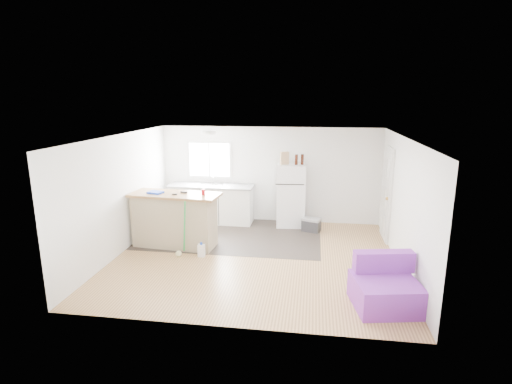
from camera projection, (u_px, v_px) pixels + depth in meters
room at (255, 199)px, 7.68m from camera, size 5.51×5.01×2.41m
vinyl_zone at (232, 235)px, 9.26m from camera, size 4.05×2.50×0.00m
window at (209, 160)px, 10.21m from camera, size 1.18×0.06×0.98m
interior_door at (387, 194)px, 8.83m from camera, size 0.11×0.92×2.10m
ceiling_fixture at (209, 132)px, 8.73m from camera, size 0.30×0.30×0.07m
kitchen_cabinets at (211, 203)px, 10.13m from camera, size 2.16×0.70×1.24m
peninsula at (175, 220)px, 8.47m from camera, size 1.93×0.88×1.15m
refrigerator at (290, 195)px, 9.78m from camera, size 0.73×0.70×1.54m
cooler at (311, 225)px, 9.47m from camera, size 0.49×0.41×0.33m
purple_seat at (385, 288)px, 6.08m from camera, size 1.08×1.04×0.77m
cleaner_jug at (201, 250)px, 7.97m from camera, size 0.14×0.10×0.30m
mop at (181, 245)px, 7.98m from camera, size 0.27×0.31×1.17m
red_cup at (203, 192)px, 8.22m from camera, size 0.09×0.09×0.12m
blue_tray at (155, 192)px, 8.36m from camera, size 0.34×0.29×0.04m
tool_a at (184, 192)px, 8.38m from camera, size 0.15×0.09×0.03m
tool_b at (175, 194)px, 8.22m from camera, size 0.10×0.05×0.03m
cardboard_box at (285, 158)px, 9.55m from camera, size 0.22×0.17×0.30m
bottle_left at (296, 160)px, 9.48m from camera, size 0.08×0.08×0.25m
bottle_right at (302, 159)px, 9.51m from camera, size 0.09×0.09×0.25m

